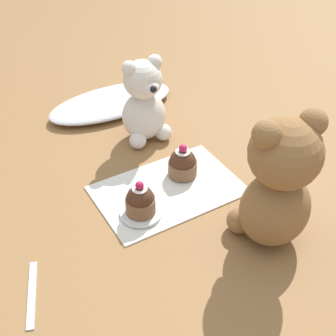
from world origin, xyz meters
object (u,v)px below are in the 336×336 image
Objects in this scene: saucer_plate at (141,212)px; cupcake_near_tan_bear at (140,201)px; teddy_bear_tan at (278,183)px; teddy_bear_cream at (144,103)px; teaspoon at (32,293)px; cupcake_near_cream_bear at (183,164)px.

saucer_plate is 1.10× the size of cupcake_near_tan_bear.
teddy_bear_cream is at bearing -76.93° from teddy_bear_tan.
teddy_bear_tan is at bearing -43.27° from cupcake_near_tan_bear.
teddy_bear_cream is at bearing 149.15° from teaspoon.
cupcake_near_tan_bear reaches higher than saucer_plate.
cupcake_near_cream_bear is (-0.00, -0.16, -0.06)m from teddy_bear_cream.
teddy_bear_tan is at bearing -79.25° from cupcake_near_cream_bear.
teddy_bear_tan is at bearing 97.28° from teaspoon.
cupcake_near_cream_bear reaches higher than saucer_plate.
teddy_bear_tan reaches higher than saucer_plate.
cupcake_near_tan_bear reaches higher than teaspoon.
cupcake_near_tan_bear is (-0.17, 0.16, -0.09)m from teddy_bear_tan.
teaspoon is (-0.23, -0.07, -0.03)m from cupcake_near_tan_bear.
cupcake_near_tan_bear is at bearing 126.76° from teaspoon.
cupcake_near_tan_bear is at bearing -119.20° from teddy_bear_cream.
saucer_plate reaches higher than teaspoon.
cupcake_near_tan_bear is (-0.13, -0.06, 0.01)m from cupcake_near_cream_bear.
teddy_bear_cream is 0.26m from saucer_plate.
teddy_bear_cream reaches higher than teaspoon.
teddy_bear_tan is 0.42m from teaspoon.
teaspoon is (-0.35, -0.28, -0.09)m from teddy_bear_cream.
teddy_bear_tan is 0.26m from saucer_plate.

